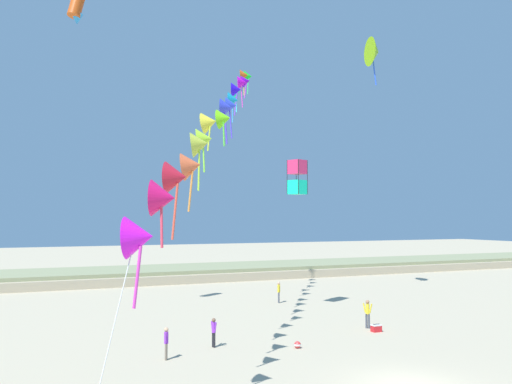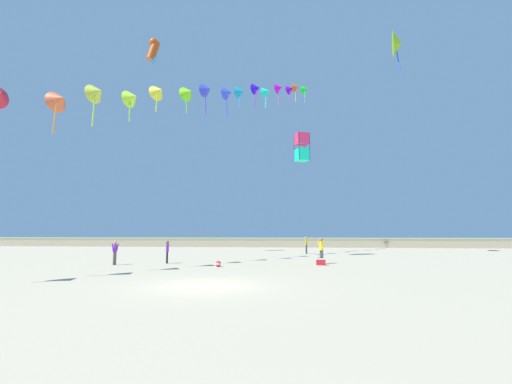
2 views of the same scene
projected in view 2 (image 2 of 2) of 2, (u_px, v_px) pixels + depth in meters
ground_plane at (205, 286)px, 13.12m from camera, size 240.00×240.00×0.00m
dune_ridge at (273, 242)px, 54.50m from camera, size 120.00×11.37×1.27m
person_near_left at (115, 251)px, 21.84m from camera, size 0.26×0.53×1.54m
person_near_right at (167, 250)px, 22.98m from camera, size 0.21×0.53×1.52m
person_mid_center at (321, 248)px, 22.73m from camera, size 0.43×0.53×1.73m
person_far_left at (306, 244)px, 33.82m from camera, size 0.30×0.57×1.67m
kite_banner_string at (208, 92)px, 27.42m from camera, size 19.00×34.27×20.74m
large_kite_low_lead at (302, 147)px, 31.06m from camera, size 1.43×1.43×2.53m
large_kite_mid_trail at (397, 43)px, 35.68m from camera, size 1.41×2.74×4.36m
large_kite_high_solo at (153, 50)px, 36.37m from camera, size 1.64×1.42×2.93m
beach_cooler at (321, 262)px, 21.61m from camera, size 0.58×0.41×0.46m
beach_ball at (218, 264)px, 20.56m from camera, size 0.36×0.36×0.36m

